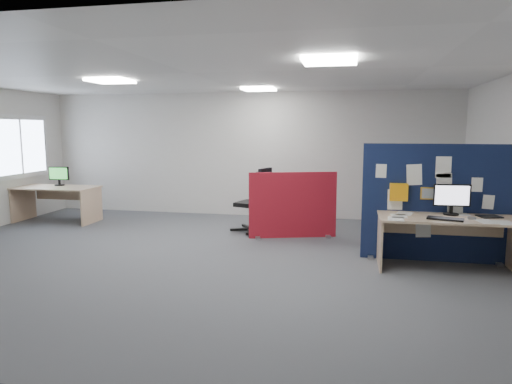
% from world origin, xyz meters
% --- Properties ---
extents(floor, '(9.00, 9.00, 0.00)m').
position_xyz_m(floor, '(0.00, 0.00, 0.00)').
color(floor, '#515459').
rests_on(floor, ground).
extents(ceiling, '(9.00, 7.00, 0.02)m').
position_xyz_m(ceiling, '(0.00, 0.00, 2.70)').
color(ceiling, white).
rests_on(ceiling, wall_back).
extents(wall_back, '(9.00, 0.02, 2.70)m').
position_xyz_m(wall_back, '(0.00, 3.50, 1.35)').
color(wall_back, silver).
rests_on(wall_back, floor).
extents(wall_front, '(9.00, 0.02, 2.70)m').
position_xyz_m(wall_front, '(0.00, -3.50, 1.35)').
color(wall_front, silver).
rests_on(wall_front, floor).
extents(window, '(0.06, 1.70, 1.30)m').
position_xyz_m(window, '(-4.44, 2.00, 1.55)').
color(window, white).
rests_on(window, wall_left).
extents(ceiling_lights, '(4.10, 4.10, 0.04)m').
position_xyz_m(ceiling_lights, '(0.33, 0.67, 2.67)').
color(ceiling_lights, white).
rests_on(ceiling_lights, ceiling).
extents(navy_divider, '(2.07, 0.30, 1.71)m').
position_xyz_m(navy_divider, '(3.46, 0.60, 0.85)').
color(navy_divider, '#0F1737').
rests_on(navy_divider, floor).
extents(main_desk, '(1.83, 0.81, 0.73)m').
position_xyz_m(main_desk, '(3.58, 0.24, 0.56)').
color(main_desk, tan).
rests_on(main_desk, floor).
extents(monitor_main, '(0.49, 0.21, 0.43)m').
position_xyz_m(monitor_main, '(3.65, 0.39, 0.97)').
color(monitor_main, black).
rests_on(monitor_main, main_desk).
extents(keyboard, '(0.48, 0.30, 0.02)m').
position_xyz_m(keyboard, '(3.51, 0.01, 0.74)').
color(keyboard, black).
rests_on(keyboard, main_desk).
extents(mouse, '(0.10, 0.07, 0.03)m').
position_xyz_m(mouse, '(3.86, 0.11, 0.74)').
color(mouse, gray).
rests_on(mouse, main_desk).
extents(paper_tray, '(0.33, 0.29, 0.01)m').
position_xyz_m(paper_tray, '(4.13, 0.33, 0.74)').
color(paper_tray, black).
rests_on(paper_tray, main_desk).
extents(red_divider, '(1.50, 0.49, 1.17)m').
position_xyz_m(red_divider, '(1.29, 1.62, 0.57)').
color(red_divider, maroon).
rests_on(red_divider, floor).
extents(second_desk, '(1.65, 0.83, 0.73)m').
position_xyz_m(second_desk, '(-3.68, 2.07, 0.55)').
color(second_desk, tan).
rests_on(second_desk, floor).
extents(monitor_second, '(0.44, 0.20, 0.40)m').
position_xyz_m(monitor_second, '(-3.73, 2.23, 0.95)').
color(monitor_second, black).
rests_on(monitor_second, second_desk).
extents(office_chair, '(0.79, 0.75, 1.18)m').
position_xyz_m(office_chair, '(0.59, 1.90, 0.67)').
color(office_chair, black).
rests_on(office_chair, floor).
extents(desk_papers, '(1.58, 0.87, 0.00)m').
position_xyz_m(desk_papers, '(3.48, 0.15, 0.73)').
color(desk_papers, white).
rests_on(desk_papers, main_desk).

